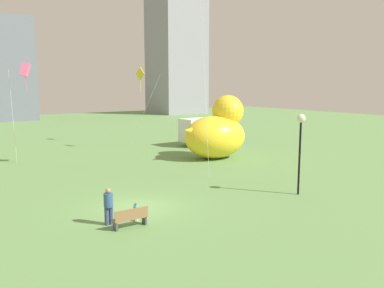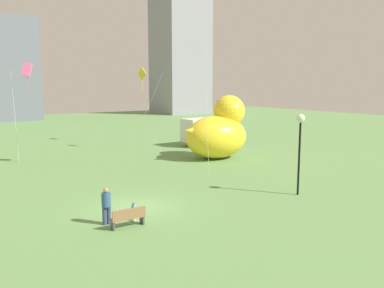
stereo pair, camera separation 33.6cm
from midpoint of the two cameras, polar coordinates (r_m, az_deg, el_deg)
name	(u,v)px [view 1 (the left image)]	position (r m, az deg, el deg)	size (l,w,h in m)	color
ground_plane	(137,208)	(21.01, -8.38, -9.07)	(140.00, 140.00, 0.00)	#638F4F
park_bench	(131,217)	(18.14, -9.36, -10.40)	(1.58, 0.45, 0.90)	olive
person_adult	(108,205)	(18.55, -12.46, -8.52)	(0.42, 0.42, 1.72)	#38476B
person_child	(136,211)	(18.95, -8.62, -9.52)	(0.21, 0.21, 0.87)	silver
giant_inflatable_duck	(217,132)	(34.27, 3.38, 1.81)	(6.55, 4.20, 5.43)	yellow
lamppost	(301,132)	(23.30, 14.97, 1.69)	(0.49, 0.49, 4.69)	black
box_truck	(207,131)	(41.95, 2.01, 1.87)	(6.41, 2.61, 2.85)	white
city_skyline	(0,28)	(78.18, -26.08, 14.80)	(86.85, 13.17, 39.79)	#9E938C
kite_yellow	(140,77)	(38.69, -7.69, 9.60)	(2.61, 2.98, 7.99)	silver
kite_pink	(25,70)	(36.01, -23.20, 9.78)	(1.80, 2.33, 8.20)	silver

